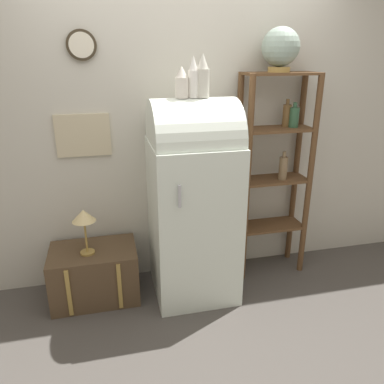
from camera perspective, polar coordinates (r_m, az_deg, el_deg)
name	(u,v)px	position (r m, az deg, el deg)	size (l,w,h in m)	color
ground_plane	(199,303)	(3.13, 1.12, -16.52)	(12.00, 12.00, 0.00)	#4C4742
wall_back	(182,122)	(3.10, -1.46, 10.60)	(7.00, 0.09, 2.70)	beige
refrigerator	(193,197)	(2.91, 0.16, -0.78)	(0.64, 0.69, 1.58)	silver
suitcase_trunk	(95,273)	(3.18, -14.59, -11.91)	(0.67, 0.46, 0.43)	brown
shelf_unit	(275,166)	(3.25, 12.50, 3.94)	(0.61, 0.29, 1.74)	brown
globe	(281,48)	(3.10, 13.34, 20.60)	(0.29, 0.29, 0.33)	#AD8942
vase_left	(182,83)	(2.69, -1.58, 16.22)	(0.09, 0.09, 0.21)	silver
vase_center	(194,78)	(2.71, 0.28, 16.94)	(0.07, 0.07, 0.28)	white
vase_right	(203,77)	(2.72, 1.65, 17.09)	(0.09, 0.09, 0.30)	beige
desk_lamp	(84,218)	(2.90, -16.16, -3.87)	(0.18, 0.18, 0.36)	#AD8942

